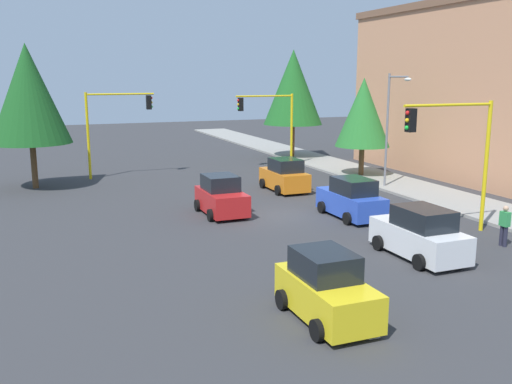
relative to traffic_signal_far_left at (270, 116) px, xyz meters
The scene contains 17 objects.
ground_plane 15.61m from the traffic_signal_far_left, 22.07° to the right, with size 120.00×120.00×0.00m, color #353538.
sidewalk_kerb 10.91m from the traffic_signal_far_left, 28.19° to the left, with size 80.00×4.00×0.15m, color gray.
lane_arrow_near 27.23m from the traffic_signal_far_left, 18.78° to the right, with size 2.40×1.10×1.10m.
apartment_block 15.74m from the traffic_signal_far_left, 55.18° to the left, with size 21.12×9.30×11.77m.
traffic_signal_far_left is the anchor object (origin of this frame).
traffic_signal_near_left 20.00m from the traffic_signal_far_left, ahead, with size 0.36×4.59×5.80m.
traffic_signal_far_right 11.39m from the traffic_signal_far_left, 90.00° to the right, with size 0.36×4.59×5.80m.
street_lamp_curbside 10.98m from the traffic_signal_far_left, 18.74° to the left, with size 2.15×0.28×7.00m.
tree_roadside_far 5.88m from the traffic_signal_far_left, 136.29° to the left, with size 4.91×4.91×9.00m.
tree_opposite_side 16.90m from the traffic_signal_far_left, 83.16° to the right, with size 4.79×4.79×8.78m.
tree_roadside_mid 7.41m from the traffic_signal_far_left, 35.78° to the left, with size 3.70×3.70×6.75m.
car_white 22.57m from the traffic_signal_far_left, ahead, with size 4.16×2.08×1.98m.
car_red 15.39m from the traffic_signal_far_left, 32.39° to the right, with size 3.64×2.09×1.98m.
car_yellow 27.55m from the traffic_signal_far_left, 19.79° to the right, with size 3.61×1.98×1.98m.
car_orange 9.38m from the traffic_signal_far_left, 17.28° to the right, with size 3.80×2.07×1.98m.
car_blue 16.18m from the traffic_signal_far_left, ahead, with size 4.04×2.04×1.98m.
pedestrian_crossing 22.46m from the traffic_signal_far_left, ahead, with size 0.40×0.24×1.70m.
Camera 1 is at (25.10, -11.09, 6.82)m, focal length 39.66 mm.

